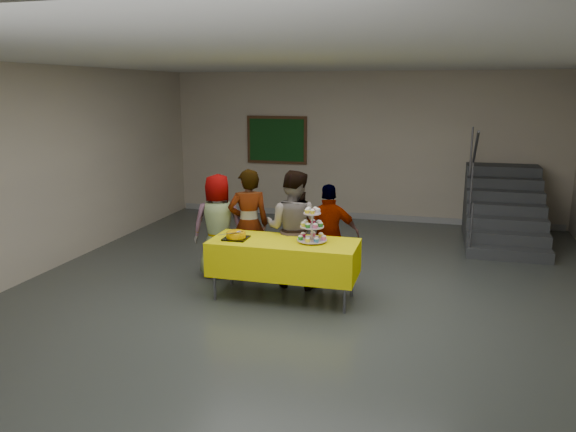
{
  "coord_description": "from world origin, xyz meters",
  "views": [
    {
      "loc": [
        1.57,
        -6.43,
        2.66
      ],
      "look_at": [
        -0.3,
        0.38,
        1.05
      ],
      "focal_mm": 35.0,
      "sensor_mm": 36.0,
      "label": 1
    }
  ],
  "objects_px": {
    "bake_table": "(284,257)",
    "bear_cake": "(236,234)",
    "schoolchild_b": "(249,224)",
    "schoolchild_d": "(329,235)",
    "staircase": "(502,212)",
    "cupcake_stand": "(312,228)",
    "schoolchild_c": "(293,229)",
    "noticeboard": "(277,140)",
    "schoolchild_a": "(218,226)"
  },
  "relations": [
    {
      "from": "bake_table",
      "to": "cupcake_stand",
      "type": "xyz_separation_m",
      "value": [
        0.36,
        0.04,
        0.4
      ]
    },
    {
      "from": "noticeboard",
      "to": "bear_cake",
      "type": "bearing_deg",
      "value": -79.72
    },
    {
      "from": "schoolchild_b",
      "to": "schoolchild_c",
      "type": "distance_m",
      "value": 0.68
    },
    {
      "from": "cupcake_stand",
      "to": "bear_cake",
      "type": "xyz_separation_m",
      "value": [
        -0.98,
        -0.11,
        -0.12
      ]
    },
    {
      "from": "bear_cake",
      "to": "noticeboard",
      "type": "relative_size",
      "value": 0.28
    },
    {
      "from": "schoolchild_a",
      "to": "schoolchild_b",
      "type": "xyz_separation_m",
      "value": [
        0.46,
        0.0,
        0.05
      ]
    },
    {
      "from": "bear_cake",
      "to": "schoolchild_b",
      "type": "relative_size",
      "value": 0.23
    },
    {
      "from": "cupcake_stand",
      "to": "schoolchild_a",
      "type": "xyz_separation_m",
      "value": [
        -1.51,
        0.6,
        -0.21
      ]
    },
    {
      "from": "bake_table",
      "to": "cupcake_stand",
      "type": "bearing_deg",
      "value": 6.3
    },
    {
      "from": "bake_table",
      "to": "schoolchild_d",
      "type": "xyz_separation_m",
      "value": [
        0.45,
        0.67,
        0.15
      ]
    },
    {
      "from": "schoolchild_d",
      "to": "staircase",
      "type": "height_order",
      "value": "staircase"
    },
    {
      "from": "bear_cake",
      "to": "staircase",
      "type": "relative_size",
      "value": 0.15
    },
    {
      "from": "bake_table",
      "to": "bear_cake",
      "type": "bearing_deg",
      "value": -173.69
    },
    {
      "from": "bear_cake",
      "to": "schoolchild_c",
      "type": "relative_size",
      "value": 0.22
    },
    {
      "from": "schoolchild_a",
      "to": "noticeboard",
      "type": "height_order",
      "value": "noticeboard"
    },
    {
      "from": "schoolchild_a",
      "to": "bear_cake",
      "type": "bearing_deg",
      "value": 110.52
    },
    {
      "from": "schoolchild_a",
      "to": "schoolchild_b",
      "type": "height_order",
      "value": "schoolchild_b"
    },
    {
      "from": "schoolchild_b",
      "to": "noticeboard",
      "type": "relative_size",
      "value": 1.21
    },
    {
      "from": "cupcake_stand",
      "to": "bear_cake",
      "type": "distance_m",
      "value": 0.99
    },
    {
      "from": "schoolchild_d",
      "to": "noticeboard",
      "type": "relative_size",
      "value": 1.08
    },
    {
      "from": "cupcake_stand",
      "to": "schoolchild_d",
      "type": "height_order",
      "value": "schoolchild_d"
    },
    {
      "from": "schoolchild_c",
      "to": "noticeboard",
      "type": "relative_size",
      "value": 1.23
    },
    {
      "from": "schoolchild_d",
      "to": "cupcake_stand",
      "type": "bearing_deg",
      "value": 64.61
    },
    {
      "from": "cupcake_stand",
      "to": "schoolchild_a",
      "type": "relative_size",
      "value": 0.3
    },
    {
      "from": "bear_cake",
      "to": "staircase",
      "type": "xyz_separation_m",
      "value": [
        3.61,
        4.02,
        -0.34
      ]
    },
    {
      "from": "bear_cake",
      "to": "noticeboard",
      "type": "distance_m",
      "value": 4.99
    },
    {
      "from": "schoolchild_b",
      "to": "schoolchild_c",
      "type": "bearing_deg",
      "value": 145.41
    },
    {
      "from": "bear_cake",
      "to": "noticeboard",
      "type": "height_order",
      "value": "noticeboard"
    },
    {
      "from": "schoolchild_c",
      "to": "noticeboard",
      "type": "xyz_separation_m",
      "value": [
        -1.48,
        4.26,
        0.8
      ]
    },
    {
      "from": "schoolchild_c",
      "to": "noticeboard",
      "type": "bearing_deg",
      "value": -65.04
    },
    {
      "from": "cupcake_stand",
      "to": "schoolchild_d",
      "type": "xyz_separation_m",
      "value": [
        0.1,
        0.63,
        -0.25
      ]
    },
    {
      "from": "noticeboard",
      "to": "bake_table",
      "type": "bearing_deg",
      "value": -72.59
    },
    {
      "from": "schoolchild_b",
      "to": "staircase",
      "type": "relative_size",
      "value": 0.66
    },
    {
      "from": "cupcake_stand",
      "to": "schoolchild_c",
      "type": "bearing_deg",
      "value": 127.84
    },
    {
      "from": "bake_table",
      "to": "staircase",
      "type": "height_order",
      "value": "staircase"
    },
    {
      "from": "schoolchild_a",
      "to": "staircase",
      "type": "height_order",
      "value": "staircase"
    },
    {
      "from": "schoolchild_d",
      "to": "schoolchild_b",
      "type": "bearing_deg",
      "value": -14.97
    },
    {
      "from": "cupcake_stand",
      "to": "schoolchild_c",
      "type": "relative_size",
      "value": 0.28
    },
    {
      "from": "bake_table",
      "to": "schoolchild_d",
      "type": "relative_size",
      "value": 1.33
    },
    {
      "from": "schoolchild_c",
      "to": "staircase",
      "type": "xyz_separation_m",
      "value": [
        3.01,
        3.42,
        -0.31
      ]
    },
    {
      "from": "bake_table",
      "to": "schoolchild_c",
      "type": "distance_m",
      "value": 0.58
    },
    {
      "from": "schoolchild_d",
      "to": "staircase",
      "type": "relative_size",
      "value": 0.59
    },
    {
      "from": "bake_table",
      "to": "cupcake_stand",
      "type": "relative_size",
      "value": 4.22
    },
    {
      "from": "schoolchild_a",
      "to": "schoolchild_b",
      "type": "bearing_deg",
      "value": 163.94
    },
    {
      "from": "cupcake_stand",
      "to": "noticeboard",
      "type": "relative_size",
      "value": 0.34
    },
    {
      "from": "schoolchild_a",
      "to": "schoolchild_c",
      "type": "relative_size",
      "value": 0.93
    },
    {
      "from": "bear_cake",
      "to": "schoolchild_a",
      "type": "xyz_separation_m",
      "value": [
        -0.53,
        0.7,
        -0.08
      ]
    },
    {
      "from": "schoolchild_b",
      "to": "schoolchild_d",
      "type": "distance_m",
      "value": 1.15
    },
    {
      "from": "schoolchild_a",
      "to": "bake_table",
      "type": "bearing_deg",
      "value": 134.51
    },
    {
      "from": "schoolchild_b",
      "to": "schoolchild_d",
      "type": "height_order",
      "value": "schoolchild_b"
    }
  ]
}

